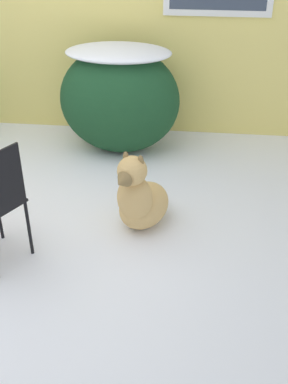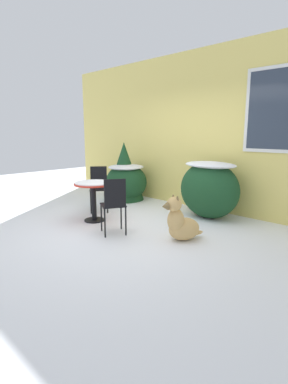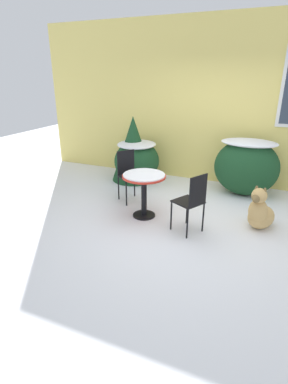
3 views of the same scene
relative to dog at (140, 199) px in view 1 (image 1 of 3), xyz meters
name	(u,v)px [view 1 (image 1 of 3)]	position (x,y,z in m)	size (l,w,h in m)	color
ground_plane	(0,242)	(-1.03, -0.32, -0.25)	(16.00, 16.00, 0.00)	white
shrub_middle	(120,97)	(-0.36, 1.33, 0.31)	(1.17, 0.77, 1.06)	#194223
dog	(140,199)	(0.00, 0.00, 0.00)	(0.51, 0.70, 0.70)	tan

